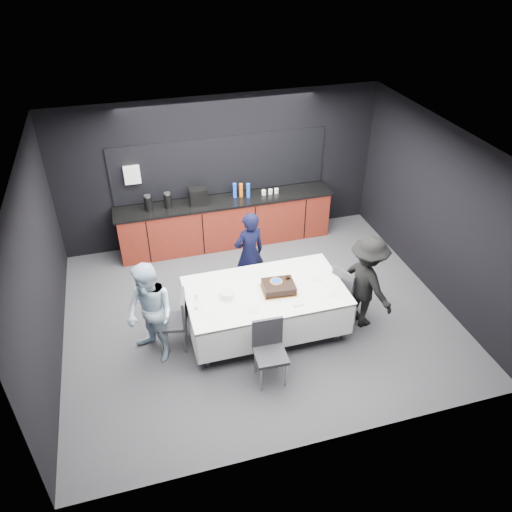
% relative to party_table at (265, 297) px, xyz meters
% --- Properties ---
extents(ground, '(6.00, 6.00, 0.00)m').
position_rel_party_table_xyz_m(ground, '(0.00, 0.40, -0.64)').
color(ground, '#414146').
rests_on(ground, ground).
extents(room_shell, '(6.04, 5.04, 2.82)m').
position_rel_party_table_xyz_m(room_shell, '(0.00, 0.40, 1.22)').
color(room_shell, white).
rests_on(room_shell, ground).
extents(kitchenette, '(4.10, 0.64, 2.05)m').
position_rel_party_table_xyz_m(kitchenette, '(-0.02, 2.62, -0.10)').
color(kitchenette, '#5D180E').
rests_on(kitchenette, ground).
extents(party_table, '(2.32, 1.32, 0.78)m').
position_rel_party_table_xyz_m(party_table, '(0.00, 0.00, 0.00)').
color(party_table, '#99999E').
rests_on(party_table, ground).
extents(cake_assembly, '(0.52, 0.44, 0.16)m').
position_rel_party_table_xyz_m(cake_assembly, '(0.18, -0.06, 0.20)').
color(cake_assembly, gold).
rests_on(cake_assembly, party_table).
extents(plate_stack, '(0.21, 0.21, 0.10)m').
position_rel_party_table_xyz_m(plate_stack, '(-0.58, -0.01, 0.19)').
color(plate_stack, white).
rests_on(plate_stack, party_table).
extents(loose_plate_near, '(0.19, 0.19, 0.01)m').
position_rel_party_table_xyz_m(loose_plate_near, '(-0.29, -0.38, 0.14)').
color(loose_plate_near, white).
rests_on(loose_plate_near, party_table).
extents(loose_plate_right_a, '(0.20, 0.20, 0.01)m').
position_rel_party_table_xyz_m(loose_plate_right_a, '(0.84, 0.06, 0.14)').
color(loose_plate_right_a, white).
rests_on(loose_plate_right_a, party_table).
extents(loose_plate_right_b, '(0.18, 0.18, 0.01)m').
position_rel_party_table_xyz_m(loose_plate_right_b, '(0.92, -0.38, 0.14)').
color(loose_plate_right_b, white).
rests_on(loose_plate_right_b, party_table).
extents(loose_plate_far, '(0.18, 0.18, 0.01)m').
position_rel_party_table_xyz_m(loose_plate_far, '(0.06, 0.38, 0.14)').
color(loose_plate_far, white).
rests_on(loose_plate_far, party_table).
extents(fork_pile, '(0.15, 0.10, 0.02)m').
position_rel_party_table_xyz_m(fork_pile, '(0.35, -0.44, 0.15)').
color(fork_pile, white).
rests_on(fork_pile, party_table).
extents(champagne_flute, '(0.06, 0.06, 0.22)m').
position_rel_party_table_xyz_m(champagne_flute, '(-1.05, -0.14, 0.30)').
color(champagne_flute, white).
rests_on(champagne_flute, party_table).
extents(chair_left, '(0.49, 0.49, 0.92)m').
position_rel_party_table_xyz_m(chair_left, '(-1.31, 0.04, -0.11)').
color(chair_left, '#2D2D32').
rests_on(chair_left, ground).
extents(chair_right, '(0.55, 0.55, 0.92)m').
position_rel_party_table_xyz_m(chair_right, '(1.31, -0.02, -0.11)').
color(chair_right, '#2D2D32').
rests_on(chair_right, ground).
extents(chair_near, '(0.44, 0.44, 0.92)m').
position_rel_party_table_xyz_m(chair_near, '(-0.21, -0.89, -0.11)').
color(chair_near, '#2D2D32').
rests_on(chair_near, ground).
extents(person_center, '(0.62, 0.48, 1.50)m').
position_rel_party_table_xyz_m(person_center, '(0.04, 1.03, 0.11)').
color(person_center, black).
rests_on(person_center, ground).
extents(person_left, '(0.91, 0.96, 1.56)m').
position_rel_party_table_xyz_m(person_left, '(-1.67, -0.07, 0.14)').
color(person_left, '#ACC5D9').
rests_on(person_left, ground).
extents(person_right, '(0.85, 1.12, 1.54)m').
position_rel_party_table_xyz_m(person_right, '(1.51, -0.23, 0.13)').
color(person_right, black).
rests_on(person_right, ground).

